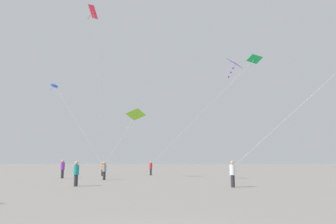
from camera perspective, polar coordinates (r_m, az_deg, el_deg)
person_in_white at (r=21.87m, az=11.58°, el=-10.68°), size 0.38×0.38×1.76m
person_in_orange at (r=37.55m, az=-11.77°, el=-9.92°), size 0.34×0.34×1.57m
person_in_grey at (r=29.88m, az=-11.43°, el=-10.21°), size 0.36×0.36×1.66m
person_in_red at (r=38.15m, az=-3.13°, el=-10.01°), size 0.36×0.36×1.64m
person_in_teal at (r=23.17m, az=-16.25°, el=-10.45°), size 0.37×0.37×1.72m
person_in_purple at (r=33.63m, az=-18.51°, el=-9.58°), size 0.40×0.40×1.83m
kite_violet_delta at (r=17.23m, az=12.03°, el=8.25°), size 1.35×6.17×5.84m
kite_lime_delta at (r=33.92m, az=-5.88°, el=-0.51°), size 3.23×4.94×5.79m
kite_crimson_delta at (r=29.93m, az=-13.28°, el=16.84°), size 1.32×4.05×13.95m
kite_cobalt_diamond at (r=42.68m, az=-19.73°, el=4.38°), size 7.58×2.88×10.27m
kite_emerald_delta at (r=36.60m, az=14.89°, el=8.72°), size 12.52×4.97×11.92m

